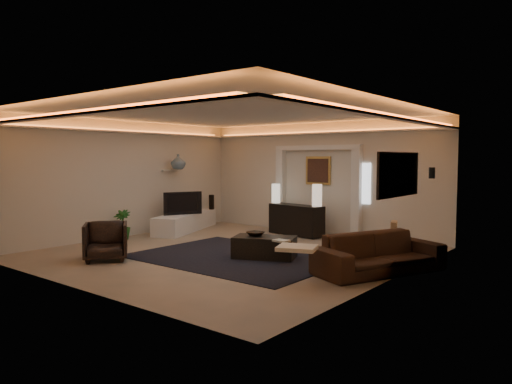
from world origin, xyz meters
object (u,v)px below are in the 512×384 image
Objects in this scene: armchair at (106,241)px; sofa at (379,253)px; console at (296,220)px; coffee_table at (265,248)px.

sofa is at bearing -25.74° from armchair.
console is 4.20m from sofa.
coffee_table is at bearing 120.25° from sofa.
coffee_table is at bearing -10.43° from armchair.
armchair reaches higher than coffee_table.
console reaches higher than sofa.
console reaches higher than armchair.
coffee_table is 1.48× the size of armchair.
armchair is at bearing 140.95° from sofa.
sofa is 1.93× the size of coffee_table.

